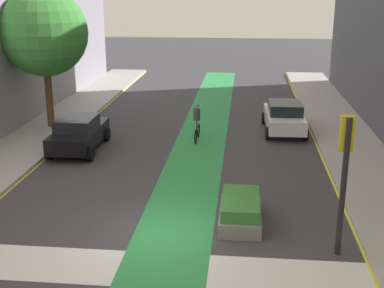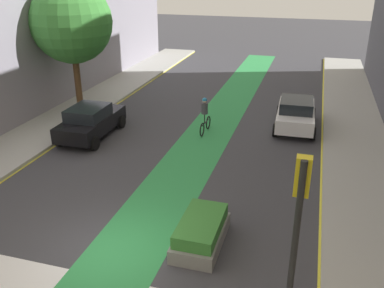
% 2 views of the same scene
% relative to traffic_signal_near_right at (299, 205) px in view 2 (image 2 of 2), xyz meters
% --- Properties ---
extents(ground_plane, '(120.00, 120.00, 0.00)m').
position_rel_traffic_signal_near_right_xyz_m(ground_plane, '(-5.23, 0.54, -2.77)').
color(ground_plane, '#38383D').
extents(bike_lane_paint, '(2.40, 60.00, 0.01)m').
position_rel_traffic_signal_near_right_xyz_m(bike_lane_paint, '(-4.74, 0.54, -2.77)').
color(bike_lane_paint, '#2D8C47').
rests_on(bike_lane_paint, ground_plane).
extents(traffic_signal_near_right, '(0.35, 0.52, 3.94)m').
position_rel_traffic_signal_near_right_xyz_m(traffic_signal_near_right, '(0.00, 0.00, 0.00)').
color(traffic_signal_near_right, black).
rests_on(traffic_signal_near_right, ground_plane).
extents(car_white_right_far, '(2.14, 4.26, 1.57)m').
position_rel_traffic_signal_near_right_xyz_m(car_white_right_far, '(-0.66, 12.39, -1.97)').
color(car_white_right_far, silver).
rests_on(car_white_right_far, ground_plane).
extents(car_black_left_far, '(2.09, 4.23, 1.57)m').
position_rel_traffic_signal_near_right_xyz_m(car_black_left_far, '(-10.12, 8.40, -1.97)').
color(car_black_left_far, black).
rests_on(car_black_left_far, ground_plane).
extents(cyclist_in_lane, '(0.32, 1.73, 1.86)m').
position_rel_traffic_signal_near_right_xyz_m(cyclist_in_lane, '(-4.93, 10.41, -1.80)').
color(cyclist_in_lane, black).
rests_on(cyclist_in_lane, ground_plane).
extents(street_tree_near, '(4.36, 4.36, 6.97)m').
position_rel_traffic_signal_near_right_xyz_m(street_tree_near, '(-12.71, 11.81, 2.15)').
color(street_tree_near, brown).
rests_on(street_tree_near, sidewalk_left).
extents(median_planter, '(1.30, 2.47, 0.85)m').
position_rel_traffic_signal_near_right_xyz_m(median_planter, '(-2.74, 1.61, -2.37)').
color(median_planter, slate).
rests_on(median_planter, ground_plane).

